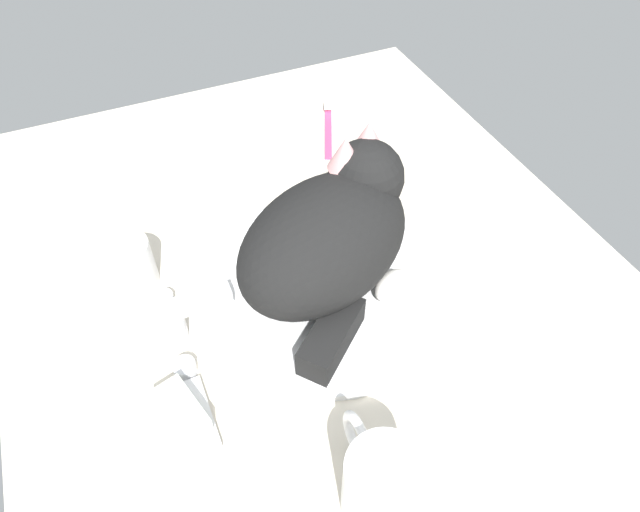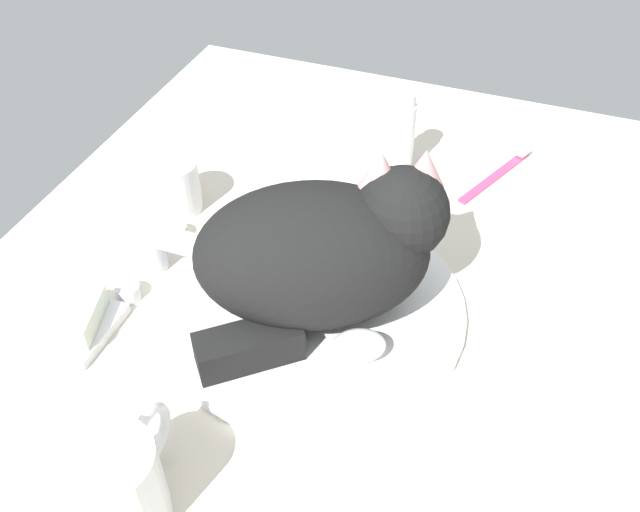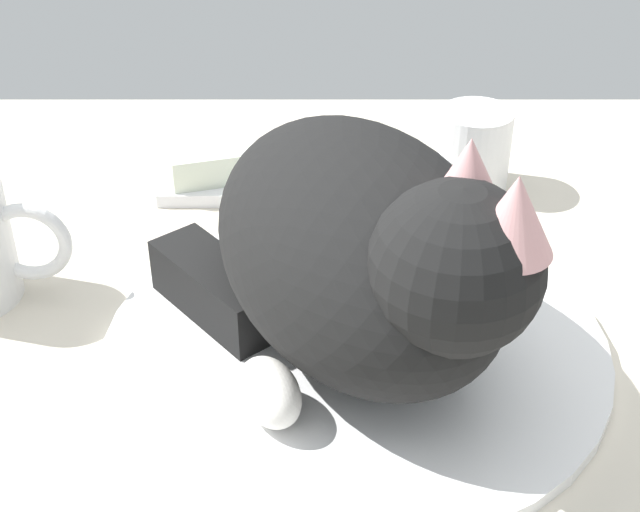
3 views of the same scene
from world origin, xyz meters
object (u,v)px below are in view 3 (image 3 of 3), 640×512
at_px(faucet, 347,180).
at_px(rinse_cup, 472,149).
at_px(cat, 367,253).
at_px(soap_bar, 209,164).

relative_size(faucet, rinse_cup, 1.95).
xyz_separation_m(faucet, cat, (0.01, -0.21, 0.06)).
relative_size(cat, rinse_cup, 4.13).
height_order(faucet, rinse_cup, rinse_cup).
distance_m(rinse_cup, soap_bar, 0.23).
distance_m(faucet, cat, 0.22).
distance_m(faucet, rinse_cup, 0.12).
bearing_deg(faucet, rinse_cup, 18.82).
xyz_separation_m(faucet, soap_bar, (-0.12, 0.03, -0.00)).
height_order(cat, rinse_cup, cat).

